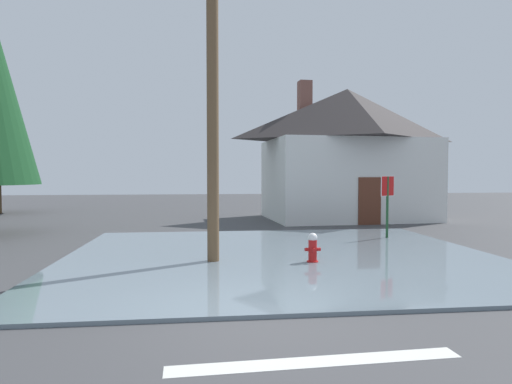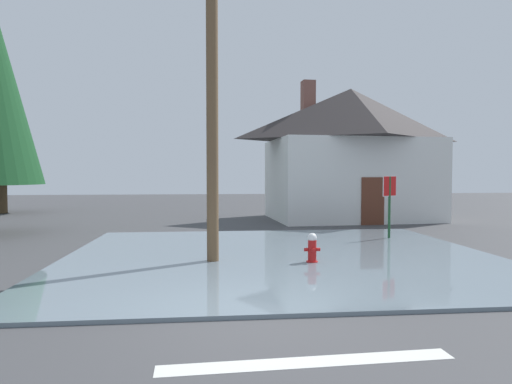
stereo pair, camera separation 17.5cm
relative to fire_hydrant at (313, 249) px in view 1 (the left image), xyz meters
The scene contains 7 objects.
ground_plane 4.07m from the fire_hydrant, 115.56° to the right, with size 80.00×80.00×0.10m, color #424244.
flood_puddle 1.23m from the fire_hydrant, 119.84° to the left, with size 10.87×9.55×0.07m, color slate.
lane_stop_bar 5.43m from the fire_hydrant, 103.52° to the right, with size 3.43×0.30×0.01m, color silver.
fire_hydrant is the anchor object (origin of this frame).
utility_pole 5.01m from the fire_hydrant, behind, with size 1.60×0.28×9.22m.
stop_sign_far 5.00m from the fire_hydrant, 46.63° to the left, with size 0.58×0.35×2.08m.
house 11.37m from the fire_hydrant, 67.73° to the left, with size 8.19×5.92×6.62m.
Camera 1 is at (-0.78, -6.44, 2.15)m, focal length 30.96 mm.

